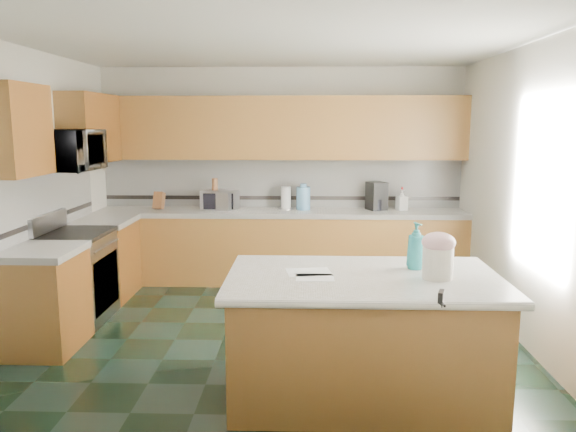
{
  "coord_description": "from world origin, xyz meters",
  "views": [
    {
      "loc": [
        0.32,
        -4.94,
        2.0
      ],
      "look_at": [
        0.15,
        0.35,
        1.12
      ],
      "focal_mm": 35.0,
      "sensor_mm": 36.0,
      "label": 1
    }
  ],
  "objects_px": {
    "soap_bottle_island": "(416,246)",
    "knife_block": "(159,201)",
    "island_top": "(363,279)",
    "treat_jar": "(438,263)",
    "coffee_maker": "(377,196)",
    "island_base": "(362,340)",
    "toaster_oven": "(220,200)"
  },
  "relations": [
    {
      "from": "soap_bottle_island",
      "to": "knife_block",
      "type": "height_order",
      "value": "soap_bottle_island"
    },
    {
      "from": "island_top",
      "to": "treat_jar",
      "type": "relative_size",
      "value": 8.75
    },
    {
      "from": "island_top",
      "to": "coffee_maker",
      "type": "relative_size",
      "value": 5.6
    },
    {
      "from": "soap_bottle_island",
      "to": "coffee_maker",
      "type": "distance_m",
      "value": 2.91
    },
    {
      "from": "island_base",
      "to": "treat_jar",
      "type": "bearing_deg",
      "value": -7.99
    },
    {
      "from": "soap_bottle_island",
      "to": "knife_block",
      "type": "distance_m",
      "value": 3.94
    },
    {
      "from": "knife_block",
      "to": "treat_jar",
      "type": "bearing_deg",
      "value": -37.74
    },
    {
      "from": "knife_block",
      "to": "soap_bottle_island",
      "type": "bearing_deg",
      "value": -36.33
    },
    {
      "from": "treat_jar",
      "to": "knife_block",
      "type": "distance_m",
      "value": 4.21
    },
    {
      "from": "knife_block",
      "to": "coffee_maker",
      "type": "relative_size",
      "value": 0.62
    },
    {
      "from": "coffee_maker",
      "to": "island_base",
      "type": "bearing_deg",
      "value": -120.58
    },
    {
      "from": "island_top",
      "to": "knife_block",
      "type": "xyz_separation_m",
      "value": [
        -2.28,
        3.07,
        0.14
      ]
    },
    {
      "from": "island_top",
      "to": "coffee_maker",
      "type": "height_order",
      "value": "coffee_maker"
    },
    {
      "from": "knife_block",
      "to": "island_base",
      "type": "bearing_deg",
      "value": -42.71
    },
    {
      "from": "coffee_maker",
      "to": "knife_block",
      "type": "bearing_deg",
      "value": 158.67
    },
    {
      "from": "treat_jar",
      "to": "toaster_oven",
      "type": "relative_size",
      "value": 0.54
    },
    {
      "from": "island_base",
      "to": "toaster_oven",
      "type": "distance_m",
      "value": 3.47
    },
    {
      "from": "island_base",
      "to": "knife_block",
      "type": "xyz_separation_m",
      "value": [
        -2.28,
        3.07,
        0.6
      ]
    },
    {
      "from": "island_top",
      "to": "knife_block",
      "type": "distance_m",
      "value": 3.83
    },
    {
      "from": "island_base",
      "to": "toaster_oven",
      "type": "height_order",
      "value": "toaster_oven"
    },
    {
      "from": "knife_block",
      "to": "island_top",
      "type": "bearing_deg",
      "value": -42.71
    },
    {
      "from": "island_top",
      "to": "knife_block",
      "type": "height_order",
      "value": "knife_block"
    },
    {
      "from": "knife_block",
      "to": "coffee_maker",
      "type": "xyz_separation_m",
      "value": [
        2.75,
        0.03,
        0.07
      ]
    },
    {
      "from": "toaster_oven",
      "to": "island_base",
      "type": "bearing_deg",
      "value": -41.14
    },
    {
      "from": "island_base",
      "to": "island_top",
      "type": "height_order",
      "value": "island_top"
    },
    {
      "from": "coffee_maker",
      "to": "soap_bottle_island",
      "type": "bearing_deg",
      "value": -113.24
    },
    {
      "from": "soap_bottle_island",
      "to": "toaster_oven",
      "type": "height_order",
      "value": "soap_bottle_island"
    },
    {
      "from": "island_top",
      "to": "toaster_oven",
      "type": "relative_size",
      "value": 4.72
    },
    {
      "from": "island_top",
      "to": "knife_block",
      "type": "relative_size",
      "value": 9.04
    },
    {
      "from": "treat_jar",
      "to": "coffee_maker",
      "type": "height_order",
      "value": "coffee_maker"
    },
    {
      "from": "coffee_maker",
      "to": "island_top",
      "type": "bearing_deg",
      "value": -120.58
    },
    {
      "from": "island_top",
      "to": "soap_bottle_island",
      "type": "distance_m",
      "value": 0.49
    }
  ]
}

